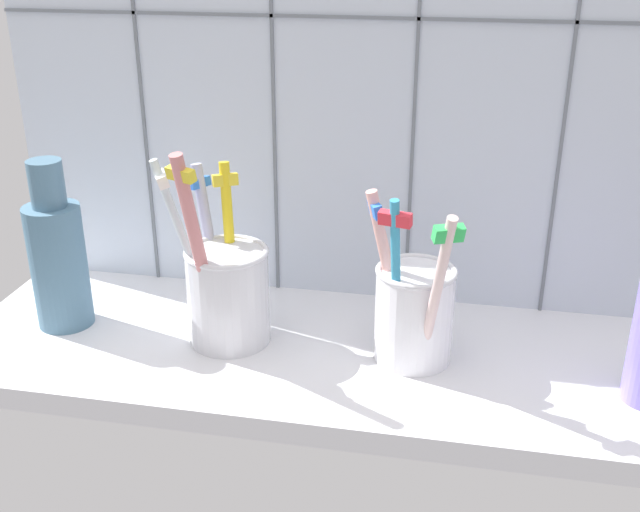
# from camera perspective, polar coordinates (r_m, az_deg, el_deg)

# --- Properties ---
(counter_slab) EXTENTS (0.64, 0.22, 0.02)m
(counter_slab) POSITION_cam_1_polar(r_m,az_deg,el_deg) (0.67, -0.05, -7.62)
(counter_slab) COLOR silver
(counter_slab) RESTS_ON ground
(tile_wall_back) EXTENTS (0.64, 0.02, 0.45)m
(tile_wall_back) POSITION_cam_1_polar(r_m,az_deg,el_deg) (0.70, 1.89, 12.82)
(tile_wall_back) COLOR silver
(tile_wall_back) RESTS_ON ground
(toothbrush_cup_left) EXTENTS (0.09, 0.09, 0.18)m
(toothbrush_cup_left) POSITION_cam_1_polar(r_m,az_deg,el_deg) (0.66, -7.00, -2.28)
(toothbrush_cup_left) COLOR silver
(toothbrush_cup_left) RESTS_ON counter_slab
(toothbrush_cup_right) EXTENTS (0.08, 0.10, 0.15)m
(toothbrush_cup_right) POSITION_cam_1_polar(r_m,az_deg,el_deg) (0.63, 7.04, -3.86)
(toothbrush_cup_right) COLOR white
(toothbrush_cup_right) RESTS_ON counter_slab
(ceramic_vase) EXTENTS (0.05, 0.05, 0.15)m
(ceramic_vase) POSITION_cam_1_polar(r_m,az_deg,el_deg) (0.71, -19.01, -0.04)
(ceramic_vase) COLOR slate
(ceramic_vase) RESTS_ON counter_slab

